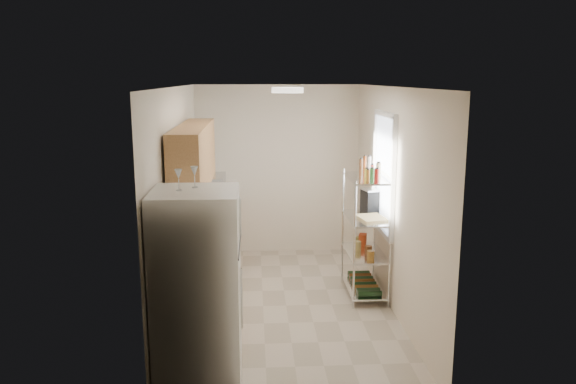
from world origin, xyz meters
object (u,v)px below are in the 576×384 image
Objects in this scene: rice_cooker at (210,225)px; frying_pan_large at (209,217)px; refrigerator at (198,291)px; espresso_machine at (370,200)px; cutting_board at (372,218)px.

frying_pan_large is at bearing 95.21° from rice_cooker.
refrigerator is 3.09m from espresso_machine.
rice_cooker reaches higher than cutting_board.
refrigerator reaches higher than espresso_machine.
espresso_machine reaches higher than rice_cooker.
cutting_board is 1.38× the size of espresso_machine.
cutting_board is at bearing -38.71° from frying_pan_large.
espresso_machine is (1.99, 2.34, 0.27)m from refrigerator.
frying_pan_large is 0.97× the size of espresso_machine.
refrigerator is 1.77m from rice_cooker.
rice_cooker is 0.99× the size of frying_pan_large.
rice_cooker is at bearing -176.89° from espresso_machine.
espresso_machine is at bearing 82.28° from cutting_board.
rice_cooker is (-0.02, 1.76, 0.13)m from refrigerator.
espresso_machine reaches higher than frying_pan_large.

